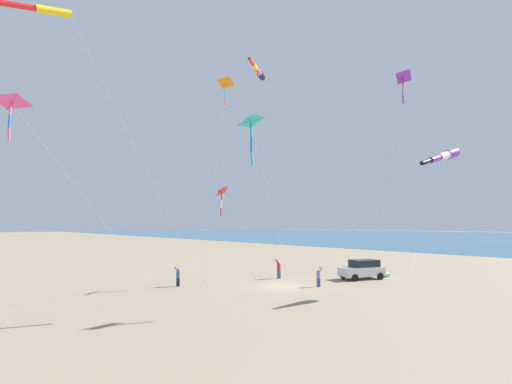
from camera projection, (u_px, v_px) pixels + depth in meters
name	position (u px, v px, depth m)	size (l,w,h in m)	color
ground_plane	(282.00, 286.00, 29.90)	(600.00, 600.00, 0.00)	gray
parked_car	(362.00, 269.00, 33.89)	(4.67, 3.19, 1.85)	silver
cooler_box	(386.00, 275.00, 35.07)	(0.62, 0.42, 0.42)	green
person_adult_flyer	(279.00, 268.00, 34.30)	(0.66, 0.59, 1.87)	#335199
person_child_green_jacket	(319.00, 276.00, 29.64)	(0.58, 0.51, 1.66)	#335199
person_child_grey_jacket	(178.00, 276.00, 29.87)	(0.59, 0.56, 1.65)	#232328
kite_windsock_long_streamer_right	(258.00, 72.00, 30.59)	(14.53, 5.11, 19.37)	black
kite_delta_red_high_left	(402.00, 78.00, 26.43)	(7.63, 7.67, 16.80)	purple
kite_delta_magenta_far_left	(221.00, 192.00, 31.03)	(7.17, 1.63, 8.67)	red
kite_delta_yellow_midlevel	(225.00, 85.00, 21.87)	(3.71, 7.80, 14.37)	orange
kite_windsock_long_streamer_left	(35.00, 9.00, 18.30)	(17.54, 6.05, 17.16)	yellow
kite_delta_rainbow_low_near	(250.00, 122.00, 23.24)	(9.98, 6.15, 12.55)	#1EB7C6
kite_windsock_white_trailing	(444.00, 156.00, 28.75)	(6.24, 6.12, 11.79)	purple
kite_delta_checkered_midright	(12.00, 103.00, 18.75)	(12.39, 7.79, 12.20)	#EF4C93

